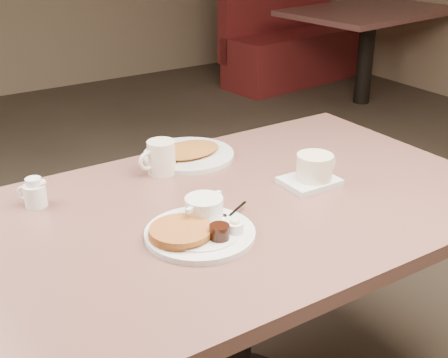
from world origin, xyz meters
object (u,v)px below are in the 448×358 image
main_plate (199,226)px  creamer_right (35,193)px  booth_back_right (296,37)px  diner_table (228,260)px  hash_plate (189,153)px  coffee_mug_far (161,158)px  coffee_mug_near (315,169)px

main_plate → creamer_right: 0.46m
creamer_right → main_plate: bearing=-52.5°
booth_back_right → diner_table: bearing=-132.1°
main_plate → booth_back_right: booth_back_right is taller
main_plate → hash_plate: size_ratio=1.12×
diner_table → main_plate: 0.26m
creamer_right → booth_back_right: booth_back_right is taller
coffee_mug_far → booth_back_right: bearing=44.4°
main_plate → creamer_right: creamer_right is taller
diner_table → coffee_mug_far: (-0.05, 0.29, 0.22)m
hash_plate → booth_back_right: bearing=45.2°
main_plate → booth_back_right: bearing=47.2°
booth_back_right → coffee_mug_near: bearing=-128.8°
diner_table → hash_plate: 0.40m
diner_table → hash_plate: (0.08, 0.35, 0.18)m
booth_back_right → main_plate: bearing=-132.8°
booth_back_right → coffee_mug_far: bearing=-135.6°
hash_plate → booth_back_right: booth_back_right is taller
diner_table → main_plate: size_ratio=4.26×
coffee_mug_near → booth_back_right: booth_back_right is taller
main_plate → coffee_mug_near: (0.43, 0.07, 0.02)m
coffee_mug_far → creamer_right: coffee_mug_far is taller
main_plate → hash_plate: main_plate is taller
coffee_mug_far → main_plate: bearing=-104.3°
coffee_mug_near → diner_table: bearing=176.0°
creamer_right → booth_back_right: (3.11, 2.69, -0.38)m
coffee_mug_far → creamer_right: 0.38m
creamer_right → coffee_mug_far: bearing=1.4°
coffee_mug_far → creamer_right: size_ratio=1.51×
coffee_mug_near → coffee_mug_far: coffee_mug_far is taller
coffee_mug_near → hash_plate: size_ratio=0.49×
hash_plate → booth_back_right: 3.71m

